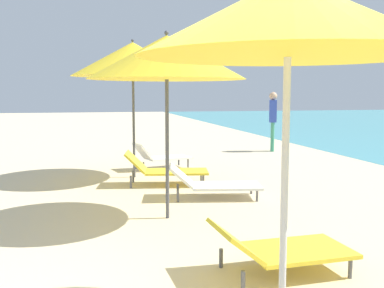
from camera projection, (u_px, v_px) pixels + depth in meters
umbrella_nearest at (289, 17)px, 2.94m from camera, size 2.01×2.01×2.54m
lounger_nearest_shoreside at (279, 248)px, 4.31m from camera, size 1.36×0.75×0.51m
umbrella_second at (167, 58)px, 6.02m from camera, size 2.14×2.14×2.56m
lounger_second_shoreside at (213, 183)px, 7.45m from camera, size 1.61×0.92×0.56m
umbrella_farthest at (133, 59)px, 9.06m from camera, size 2.48×2.48×2.81m
lounger_farthest_shoreside at (160, 156)px, 10.35m from camera, size 1.39×0.90×0.61m
lounger_farthest_inland at (164, 169)px, 8.51m from camera, size 1.64×0.90×0.64m
person_walking_near at (273, 115)px, 13.43m from camera, size 0.34×0.42×1.77m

